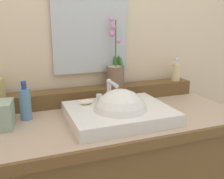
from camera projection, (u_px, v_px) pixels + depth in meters
name	position (u px, v px, depth m)	size (l,w,h in m)	color
wall_back	(85.00, 35.00, 1.58)	(3.24, 0.20, 2.45)	beige
back_ledge	(94.00, 95.00, 1.50)	(1.26, 0.11, 0.08)	brown
sink_basin	(120.00, 116.00, 1.24)	(0.48, 0.39, 0.29)	white
soap_bar	(86.00, 102.00, 1.29)	(0.07, 0.04, 0.02)	beige
potted_plant	(115.00, 71.00, 1.52)	(0.11, 0.11, 0.40)	brown
soap_dispenser	(176.00, 72.00, 1.66)	(0.05, 0.06, 0.14)	beige
lotion_bottle	(25.00, 103.00, 1.23)	(0.06, 0.06, 0.19)	#5581A9
mirror	(91.00, 27.00, 1.46)	(0.44, 0.02, 0.53)	silver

